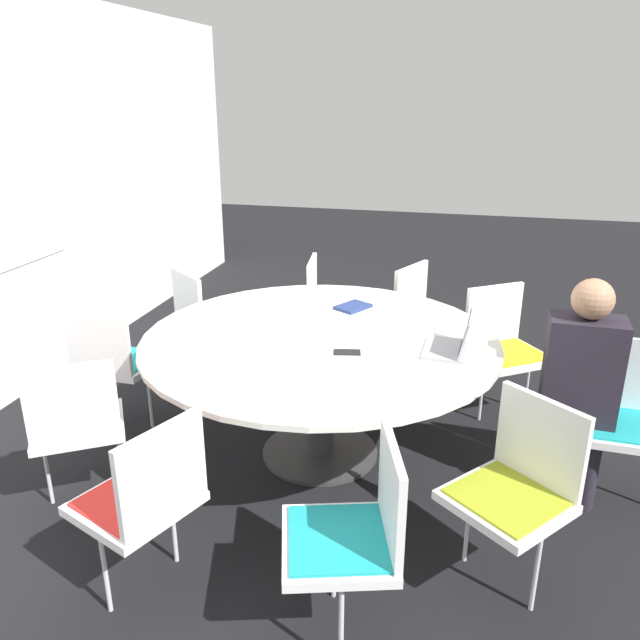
% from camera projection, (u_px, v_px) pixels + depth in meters
% --- Properties ---
extents(ground_plane, '(16.00, 16.00, 0.00)m').
position_uv_depth(ground_plane, '(320.00, 453.00, 3.72)').
color(ground_plane, black).
extents(conference_table, '(1.98, 1.98, 0.75)m').
position_uv_depth(conference_table, '(320.00, 355.00, 3.50)').
color(conference_table, '#333333').
rests_on(conference_table, ground_plane).
extents(chair_0, '(0.44, 0.46, 0.85)m').
position_uv_depth(chair_0, '(624.00, 410.00, 3.18)').
color(chair_0, white).
rests_on(chair_0, ground_plane).
extents(chair_1, '(0.60, 0.60, 0.85)m').
position_uv_depth(chair_1, '(503.00, 342.00, 4.04)').
color(chair_1, white).
rests_on(chair_1, ground_plane).
extents(chair_2, '(0.58, 0.57, 0.85)m').
position_uv_depth(chair_2, '(425.00, 314.00, 4.54)').
color(chair_2, white).
rests_on(chair_2, ground_plane).
extents(chair_3, '(0.49, 0.48, 0.85)m').
position_uv_depth(chair_3, '(329.00, 304.00, 4.77)').
color(chair_3, white).
rests_on(chair_3, ground_plane).
extents(chair_4, '(0.60, 0.61, 0.85)m').
position_uv_depth(chair_4, '(205.00, 317.00, 4.49)').
color(chair_4, white).
rests_on(chair_4, ground_plane).
extents(chair_5, '(0.44, 0.46, 0.85)m').
position_uv_depth(chair_5, '(113.00, 356.00, 3.82)').
color(chair_5, white).
rests_on(chair_5, ground_plane).
extents(chair_6, '(0.59, 0.60, 0.85)m').
position_uv_depth(chair_6, '(76.00, 419.00, 3.09)').
color(chair_6, white).
rests_on(chair_6, ground_plane).
extents(chair_7, '(0.57, 0.55, 0.85)m').
position_uv_depth(chair_7, '(145.00, 494.00, 2.52)').
color(chair_7, white).
rests_on(chair_7, ground_plane).
extents(chair_8, '(0.54, 0.53, 0.85)m').
position_uv_depth(chair_8, '(356.00, 527.00, 2.33)').
color(chair_8, white).
rests_on(chair_8, ground_plane).
extents(chair_9, '(0.60, 0.61, 0.85)m').
position_uv_depth(chair_9, '(518.00, 481.00, 2.60)').
color(chair_9, white).
rests_on(chair_9, ground_plane).
extents(person_0, '(0.27, 0.37, 1.20)m').
position_uv_depth(person_0, '(581.00, 376.00, 3.10)').
color(person_0, '#231E28').
rests_on(person_0, ground_plane).
extents(laptop, '(0.33, 0.25, 0.21)m').
position_uv_depth(laptop, '(454.00, 342.00, 3.25)').
color(laptop, '#99999E').
rests_on(laptop, conference_table).
extents(spiral_notebook, '(0.26, 0.24, 0.02)m').
position_uv_depth(spiral_notebook, '(353.00, 307.00, 3.91)').
color(spiral_notebook, navy).
rests_on(spiral_notebook, conference_table).
extents(cell_phone, '(0.10, 0.15, 0.01)m').
position_uv_depth(cell_phone, '(347.00, 352.00, 3.25)').
color(cell_phone, black).
rests_on(cell_phone, conference_table).
extents(handbag, '(0.36, 0.16, 0.28)m').
position_uv_depth(handbag, '(391.00, 341.00, 5.00)').
color(handbag, '#661E56').
rests_on(handbag, ground_plane).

